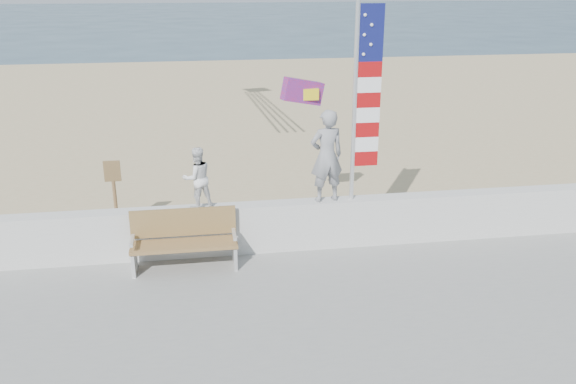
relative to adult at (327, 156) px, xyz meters
name	(u,v)px	position (x,y,z in m)	size (l,w,h in m)	color
ground	(293,313)	(-0.92, -2.00, -1.92)	(220.00, 220.00, 0.00)	#2A4355
sand	(243,152)	(-0.92, 7.00, -1.88)	(90.00, 40.00, 0.08)	tan
seawall	(275,226)	(-0.92, 0.00, -1.29)	(30.00, 0.35, 0.90)	silver
adult	(327,156)	(0.00, 0.00, 0.00)	(0.61, 0.40, 1.68)	gray
child	(197,178)	(-2.29, 0.00, -0.29)	(0.53, 0.41, 1.09)	white
bench	(184,239)	(-2.57, -0.45, -1.23)	(1.80, 0.57, 1.00)	olive
flag	(362,95)	(0.60, 0.00, 1.07)	(0.50, 0.08, 3.50)	white
parafoil_kite	(304,92)	(-0.18, 1.32, 0.91)	(0.89, 0.43, 0.59)	red
sign	(114,190)	(-3.92, 1.59, -0.97)	(0.32, 0.07, 1.46)	olive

